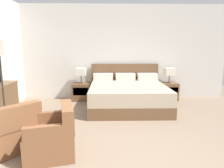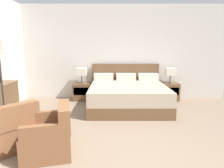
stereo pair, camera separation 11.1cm
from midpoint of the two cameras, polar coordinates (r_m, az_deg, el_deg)
The scene contains 9 objects.
ground_plane at distance 2.99m, azimuth 3.69°, elevation -21.74°, with size 10.99×10.99×0.00m, color #84705B.
wall_back at distance 6.22m, azimuth 1.77°, elevation 8.98°, with size 6.86×0.06×2.85m, color beige.
bed at distance 5.37m, azimuth 5.23°, elevation -3.13°, with size 2.05×2.01×1.08m.
nightstand_left at distance 6.12m, azimuth -7.85°, elevation -2.13°, with size 0.52×0.43×0.52m.
nightstand_right at distance 6.32m, azimuth 16.72°, elevation -2.07°, with size 0.52×0.43×0.52m.
table_lamp_left at distance 6.02m, azimuth -7.99°, elevation 3.46°, with size 0.28×0.28×0.45m.
table_lamp_right at distance 6.23m, azimuth 17.01°, elevation 3.33°, with size 0.28×0.28×0.45m.
armchair_by_window at distance 3.62m, azimuth -25.77°, elevation -11.80°, with size 0.97×0.97×0.76m.
armchair_companion at distance 3.20m, azimuth -16.28°, elevation -14.09°, with size 0.83×0.83×0.76m.
Camera 2 is at (-0.12, -2.52, 1.60)m, focal length 32.00 mm.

